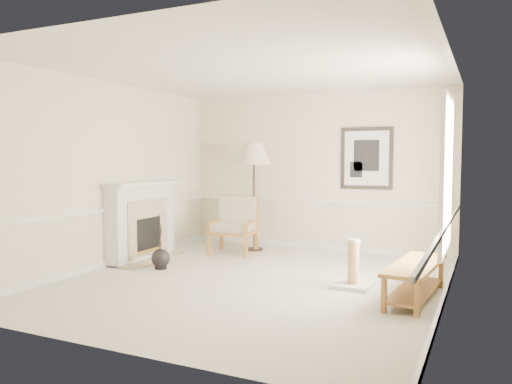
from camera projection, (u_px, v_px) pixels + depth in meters
ground at (252, 282)px, 6.89m from camera, size 5.50×5.50×0.00m
room at (264, 146)px, 6.77m from camera, size 5.04×5.54×2.92m
fireplace at (142, 221)px, 8.38m from camera, size 0.64×1.64×1.31m
floor_vase at (161, 259)px, 7.67m from camera, size 0.29×0.29×0.85m
armchair at (235, 222)px, 9.02m from camera, size 0.89×0.93×1.01m
floor_lamp at (254, 157)px, 9.12m from camera, size 0.65×0.65×1.98m
bench at (415, 275)px, 6.02m from camera, size 0.60×1.59×0.44m
scratching_post at (353, 273)px, 6.55m from camera, size 0.47×0.47×0.65m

